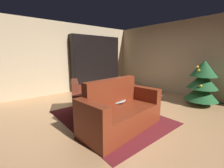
# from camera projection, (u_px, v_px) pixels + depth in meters

# --- Properties ---
(ground_plane) EXTENTS (6.86, 6.86, 0.00)m
(ground_plane) POSITION_uv_depth(u_px,v_px,m) (123.00, 111.00, 3.88)
(ground_plane) COLOR tan
(wall_back) EXTENTS (5.84, 0.06, 2.59)m
(wall_back) POSITION_uv_depth(u_px,v_px,m) (179.00, 59.00, 5.35)
(wall_back) COLOR tan
(wall_back) RESTS_ON ground
(wall_left) EXTENTS (0.06, 5.55, 2.59)m
(wall_left) POSITION_uv_depth(u_px,v_px,m) (72.00, 58.00, 5.81)
(wall_left) COLOR tan
(wall_left) RESTS_ON ground
(area_rug) EXTENTS (2.54, 1.98, 0.01)m
(area_rug) POSITION_uv_depth(u_px,v_px,m) (110.00, 117.00, 3.52)
(area_rug) COLOR maroon
(area_rug) RESTS_ON ground
(bookshelf_unit) EXTENTS (0.32, 2.20, 2.18)m
(bookshelf_unit) POSITION_uv_depth(u_px,v_px,m) (99.00, 64.00, 6.36)
(bookshelf_unit) COLOR black
(bookshelf_unit) RESTS_ON ground
(armchair_red) EXTENTS (1.24, 1.03, 0.87)m
(armchair_red) POSITION_uv_depth(u_px,v_px,m) (86.00, 104.00, 3.49)
(armchair_red) COLOR brown
(armchair_red) RESTS_ON ground
(couch_red) EXTENTS (0.93, 1.78, 0.96)m
(couch_red) POSITION_uv_depth(u_px,v_px,m) (120.00, 112.00, 2.95)
(couch_red) COLOR maroon
(couch_red) RESTS_ON ground
(coffee_table) EXTENTS (0.64, 0.64, 0.47)m
(coffee_table) POSITION_uv_depth(u_px,v_px,m) (112.00, 101.00, 3.37)
(coffee_table) COLOR black
(coffee_table) RESTS_ON ground
(book_stack_on_table) EXTENTS (0.21, 0.15, 0.12)m
(book_stack_on_table) POSITION_uv_depth(u_px,v_px,m) (113.00, 96.00, 3.36)
(book_stack_on_table) COLOR #B32C27
(book_stack_on_table) RESTS_ON coffee_table
(bottle_on_table) EXTENTS (0.07, 0.07, 0.32)m
(bottle_on_table) POSITION_uv_depth(u_px,v_px,m) (119.00, 92.00, 3.42)
(bottle_on_table) COLOR brown
(bottle_on_table) RESTS_ON coffee_table
(decorated_tree) EXTENTS (0.89, 0.89, 1.29)m
(decorated_tree) POSITION_uv_depth(u_px,v_px,m) (202.00, 82.00, 4.23)
(decorated_tree) COLOR brown
(decorated_tree) RESTS_ON ground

